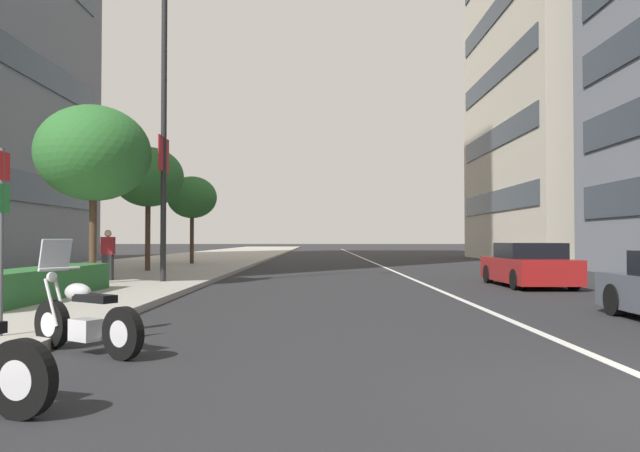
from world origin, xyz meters
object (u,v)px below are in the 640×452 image
Objects in this scene: street_tree_far_plaza at (94,154)px; street_tree_by_lamp_post at (148,177)px; car_lead_in_lane at (528,266)px; street_lamp_with_banners at (173,111)px; parking_sign_by_curb at (2,218)px; street_tree_mid_sidewalk at (192,198)px; pedestrian_on_plaza at (108,255)px; motorcycle_second_in_row at (84,319)px.

street_tree_far_plaza is 1.02× the size of street_tree_by_lamp_post.
street_lamp_with_banners is (0.17, 11.30, 4.95)m from car_lead_in_lane.
car_lead_in_lane is 0.82× the size of street_tree_by_lamp_post.
street_tree_far_plaza reaches higher than parking_sign_by_curb.
street_tree_mid_sidewalk reaches higher than car_lead_in_lane.
street_lamp_with_banners reaches higher than street_tree_by_lamp_post.
pedestrian_on_plaza is at bearing 1.64° from street_tree_far_plaza.
street_tree_far_plaza is at bearing 112.77° from street_lamp_with_banners.
street_tree_mid_sidewalk is at bearing 0.79° from street_tree_far_plaza.
street_tree_mid_sidewalk reaches higher than motorcycle_second_in_row.
street_tree_by_lamp_post is 3.23× the size of pedestrian_on_plaza.
street_lamp_with_banners reaches higher than motorcycle_second_in_row.
pedestrian_on_plaza is at bearing 77.06° from street_lamp_with_banners.
street_lamp_with_banners is 2.80m from street_tree_far_plaza.
street_tree_mid_sidewalk is 2.95× the size of pedestrian_on_plaza.
street_lamp_with_banners reaches higher than street_tree_mid_sidewalk.
pedestrian_on_plaza is at bearing 86.97° from car_lead_in_lane.
street_tree_far_plaza is (9.95, 2.48, 2.32)m from parking_sign_by_curb.
car_lead_in_lane is 15.39m from parking_sign_by_curb.
motorcycle_second_in_row is 14.79m from car_lead_in_lane.
parking_sign_by_curb is at bearing -166.00° from street_tree_far_plaza.
street_tree_far_plaza reaches higher than street_tree_by_lamp_post.
street_tree_mid_sidewalk is at bearing -2.01° from street_tree_by_lamp_post.
street_tree_far_plaza is 3.43m from pedestrian_on_plaza.
motorcycle_second_in_row is 12.58m from street_lamp_with_banners.
street_lamp_with_banners reaches higher than car_lead_in_lane.
parking_sign_by_curb is at bearing -173.90° from street_tree_mid_sidewalk.
motorcycle_second_in_row is at bearing -171.07° from street_tree_mid_sidewalk.
street_tree_mid_sidewalk is (25.66, 4.03, 3.37)m from motorcycle_second_in_row.
motorcycle_second_in_row is 0.71× the size of parking_sign_by_curb.
parking_sign_by_curb reaches higher than motorcycle_second_in_row.
street_lamp_with_banners is 5.73× the size of pedestrian_on_plaza.
parking_sign_by_curb is at bearing 13.66° from pedestrian_on_plaza.
street_tree_by_lamp_post is at bearing 177.99° from street_tree_mid_sidewalk.
parking_sign_by_curb is 11.52m from street_lamp_with_banners.
street_lamp_with_banners is 14.60m from street_tree_mid_sidewalk.
motorcycle_second_in_row is at bearing 19.19° from pedestrian_on_plaza.
street_lamp_with_banners is at bearing -67.23° from street_tree_far_plaza.
motorcycle_second_in_row is 0.34× the size of street_tree_far_plaza.
street_lamp_with_banners is 7.28m from street_tree_by_lamp_post.
street_tree_mid_sidewalk is (25.16, 2.69, 2.04)m from parking_sign_by_curb.
parking_sign_by_curb is (-10.70, 11.01, 1.14)m from car_lead_in_lane.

